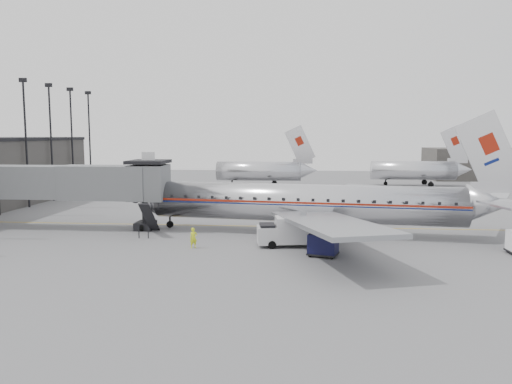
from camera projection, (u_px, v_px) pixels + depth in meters
The scene contains 11 objects.
ground at pixel (241, 239), 41.61m from camera, with size 160.00×160.00×0.00m, color slate.
hangar at pixel (508, 164), 96.69m from camera, with size 30.00×12.00×6.00m, color #3B3936.
apron_line at pixel (280, 226), 47.28m from camera, with size 0.15×60.00×0.01m, color gold.
jet_bridge at pixel (67, 183), 46.22m from camera, with size 21.00×6.20×7.10m.
floodlight_masts at pixel (11, 137), 55.92m from camera, with size 0.90×42.25×15.25m.
distant_aircraft_near at pixel (260, 170), 83.01m from camera, with size 16.39×3.20×10.26m.
distant_aircraft_mid at pixel (414, 170), 84.69m from camera, with size 16.39×3.20×10.26m.
airliner at pixel (312, 203), 43.66m from camera, with size 33.86×31.20×10.73m.
service_van at pixel (290, 231), 38.90m from camera, with size 5.12×2.59×2.30m.
baggage_cart_navy at pixel (323, 244), 35.68m from camera, with size 2.45×2.12×1.63m.
ramp_worker at pixel (193, 238), 38.30m from camera, with size 0.57×0.38×1.57m, color #DBEC1B.
Camera 1 is at (4.86, -40.61, 8.70)m, focal length 35.00 mm.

